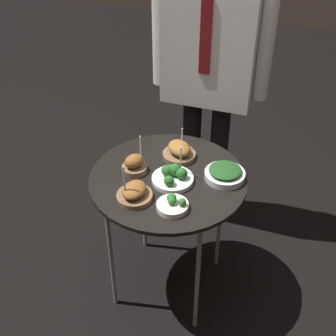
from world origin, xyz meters
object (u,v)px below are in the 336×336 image
Objects in this scene: serving_cart at (168,186)px; bowl_roast_front_right at (134,193)px; bowl_broccoli_back_right at (173,176)px; bowl_roast_mid_left at (134,165)px; bowl_spinach_back_left at (225,173)px; bowl_roast_front_center at (179,151)px; waiter_figure at (210,58)px; bowl_broccoli_far_rim at (173,205)px.

serving_cart is 0.21m from bowl_roast_front_right.
serving_cart is 0.08m from bowl_broccoli_back_right.
bowl_roast_front_right is at bearing -68.06° from bowl_roast_mid_left.
bowl_roast_front_right is at bearing -115.34° from serving_cart.
bowl_spinach_back_left is (0.23, 0.07, 0.07)m from serving_cart.
bowl_broccoli_back_right is at bearing -80.23° from bowl_roast_front_center.
waiter_figure is at bearing 113.15° from bowl_spinach_back_left.
serving_cart is 3.86× the size of bowl_roast_mid_left.
bowl_broccoli_back_right is at bearing 108.18° from bowl_broccoli_far_rim.
bowl_roast_mid_left is at bearing -106.79° from waiter_figure.
bowl_broccoli_far_rim is at bearing -65.61° from serving_cart.
bowl_broccoli_far_rim is at bearing -2.14° from bowl_roast_front_right.
bowl_roast_front_right is at bearing 177.86° from bowl_broccoli_far_rim.
bowl_roast_front_center is 0.87× the size of bowl_roast_front_right.
bowl_broccoli_back_right is 0.22m from bowl_spinach_back_left.
bowl_roast_front_center is at bearing -93.05° from waiter_figure.
bowl_roast_mid_left reaches higher than bowl_broccoli_far_rim.
bowl_broccoli_far_rim is 0.17m from bowl_roast_front_right.
bowl_roast_mid_left is 1.01× the size of bowl_broccoli_back_right.
bowl_broccoli_back_right is 0.66m from waiter_figure.
bowl_roast_front_right is (-0.32, -0.25, 0.00)m from bowl_spinach_back_left.
bowl_broccoli_back_right reaches higher than serving_cart.
bowl_roast_mid_left is at bearing -177.66° from serving_cart.
bowl_spinach_back_left reaches higher than serving_cart.
bowl_broccoli_far_rim is 0.74× the size of bowl_spinach_back_left.
serving_cart is 3.96× the size of bowl_spinach_back_left.
waiter_figure is (-0.01, 0.59, 0.29)m from bowl_broccoli_back_right.
bowl_roast_mid_left reaches higher than serving_cart.
bowl_broccoli_far_rim is 0.72× the size of bowl_roast_mid_left.
bowl_roast_front_right is 0.81m from waiter_figure.
bowl_roast_front_center is (-0.03, 0.18, 0.01)m from bowl_broccoli_back_right.
serving_cart is 0.18m from bowl_roast_front_center.
bowl_roast_front_center is 0.10× the size of waiter_figure.
bowl_roast_front_center is 0.88× the size of bowl_spinach_back_left.
bowl_roast_front_center is (0.15, 0.16, -0.00)m from bowl_roast_mid_left.
bowl_roast_mid_left is 1.01× the size of bowl_roast_front_right.
bowl_roast_front_right reaches higher than bowl_spinach_back_left.
bowl_roast_front_right is at bearing -125.73° from bowl_broccoli_back_right.
bowl_spinach_back_left is 0.41m from bowl_roast_front_right.
bowl_roast_mid_left is 0.11× the size of waiter_figure.
serving_cart is 0.44× the size of waiter_figure.
waiter_figure reaches higher than bowl_broccoli_back_right.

